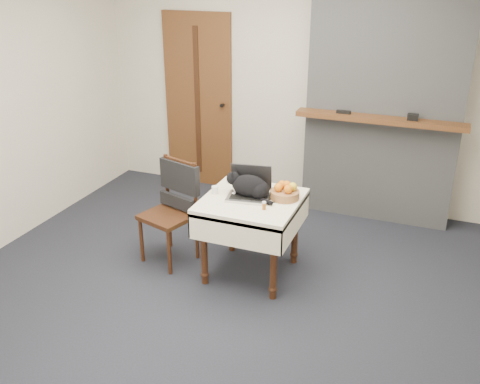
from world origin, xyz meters
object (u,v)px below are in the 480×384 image
at_px(side_table, 251,211).
at_px(laptop, 249,189).
at_px(door, 198,102).
at_px(chair, 175,197).
at_px(cream_jar, 215,190).
at_px(cat, 250,187).
at_px(pill_bottle, 264,205).
at_px(fruit_basket, 285,192).

height_order(side_table, laptop, laptop).
relative_size(door, side_table, 2.56).
xyz_separation_m(side_table, chair, (-0.73, 0.03, 0.00)).
distance_m(laptop, cream_jar, 0.29).
relative_size(cat, chair, 0.48).
distance_m(side_table, laptop, 0.19).
bearing_deg(pill_bottle, cat, 134.88).
height_order(cream_jar, pill_bottle, pill_bottle).
relative_size(laptop, fruit_basket, 1.59).
bearing_deg(door, cat, -52.92).
height_order(door, side_table, door).
bearing_deg(laptop, fruit_basket, 3.10).
bearing_deg(pill_bottle, side_table, 136.51).
distance_m(cat, cream_jar, 0.31).
distance_m(door, pill_bottle, 2.39).
bearing_deg(fruit_basket, cat, -162.76).
distance_m(door, fruit_basket, 2.24).
bearing_deg(door, cream_jar, -60.57).
bearing_deg(chair, door, 125.37).
relative_size(cream_jar, pill_bottle, 0.97).
relative_size(door, chair, 2.17).
relative_size(cat, fruit_basket, 1.86).
bearing_deg(side_table, laptop, 126.37).
height_order(door, fruit_basket, door).
xyz_separation_m(cream_jar, pill_bottle, (0.49, -0.15, 0.00)).
distance_m(door, cat, 2.13).
bearing_deg(cream_jar, chair, 175.13).
relative_size(cream_jar, chair, 0.07).
bearing_deg(side_table, cream_jar, -178.60).
xyz_separation_m(fruit_basket, chair, (-0.98, -0.09, -0.17)).
height_order(fruit_basket, chair, chair).
relative_size(door, cat, 4.48).
bearing_deg(cat, side_table, -52.58).
distance_m(side_table, pill_bottle, 0.27).
height_order(cat, pill_bottle, cat).
bearing_deg(side_table, cat, 124.68).
distance_m(cream_jar, pill_bottle, 0.51).
height_order(pill_bottle, fruit_basket, fruit_basket).
relative_size(cat, pill_bottle, 6.78).
bearing_deg(chair, fruit_basket, 21.91).
xyz_separation_m(door, pill_bottle, (1.46, -1.87, -0.27)).
relative_size(side_table, laptop, 2.04).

